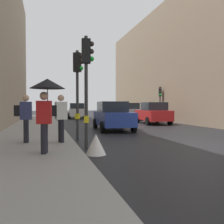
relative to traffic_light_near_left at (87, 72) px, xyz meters
The scene contains 15 objects.
ground_plane 5.33m from the traffic_light_near_left, ahead, with size 120.00×120.00×0.00m, color black.
sidewalk_kerb 6.51m from the traffic_light_near_left, 109.28° to the left, with size 3.29×40.00×0.16m, color gray.
building_facade_right 22.79m from the traffic_light_near_left, 46.82° to the left, with size 12.00×24.41×11.29m, color gray.
traffic_light_near_left is the anchor object (origin of this frame).
traffic_light_near_right 2.34m from the traffic_light_near_left, 90.08° to the left, with size 0.44×0.37×3.94m.
traffic_light_mid_street 15.67m from the traffic_light_near_left, 54.22° to the left, with size 0.33×0.45×3.31m.
car_silver_hatchback 17.34m from the traffic_light_near_left, 66.01° to the left, with size 2.19×4.29×1.76m.
car_white_compact 20.44m from the traffic_light_near_left, 83.66° to the left, with size 2.25×4.32×1.76m.
car_red_sedan 12.33m from the traffic_light_near_left, 54.21° to the left, with size 2.28×4.33×1.76m.
car_yellow_taxi 24.18m from the traffic_light_near_left, 74.12° to the left, with size 2.10×4.24×1.76m.
car_blue_van 6.87m from the traffic_light_near_left, 66.46° to the left, with size 2.19×4.29×1.76m.
pedestrian_with_umbrella 2.03m from the traffic_light_near_left, 138.41° to the right, with size 1.00×1.00×2.14m.
pedestrian_with_grey_backpack 2.85m from the traffic_light_near_left, 153.05° to the left, with size 0.62×0.36×1.77m.
pedestrian_with_black_backpack 1.95m from the traffic_light_near_left, 138.02° to the left, with size 0.64×0.40×1.77m.
warning_sign_triangle 2.59m from the traffic_light_near_left, 83.95° to the right, with size 0.64×0.64×0.65m, color silver.
Camera 1 is at (-6.01, -8.09, 1.55)m, focal length 39.35 mm.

